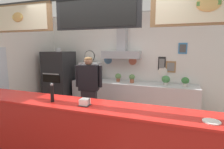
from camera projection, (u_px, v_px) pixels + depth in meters
back_wall_assembly at (132, 61)px, 4.93m from camera, size 5.28×2.55×2.73m
service_counter at (89, 138)px, 2.68m from camera, size 4.33×0.59×1.02m
back_prep_counter at (132, 100)px, 4.84m from camera, size 3.23×0.61×0.90m
pizza_oven at (59, 81)px, 5.26m from camera, size 0.72×0.72×1.78m
shop_worker at (89, 92)px, 3.98m from camera, size 0.56×0.31×1.61m
espresso_machine at (90, 71)px, 5.12m from camera, size 0.53×0.48×0.49m
potted_sage at (118, 77)px, 4.92m from camera, size 0.16×0.16×0.22m
potted_rosemary at (132, 78)px, 4.75m from camera, size 0.15×0.15×0.22m
potted_basil at (185, 81)px, 4.32m from camera, size 0.18×0.18×0.22m
potted_thyme at (166, 80)px, 4.48m from camera, size 0.20×0.20×0.23m
pepper_grinder at (52, 93)px, 2.71m from camera, size 0.05×0.05×0.28m
condiment_plate at (212, 122)px, 1.99m from camera, size 0.19×0.19×0.01m
napkin_holder at (85, 102)px, 2.55m from camera, size 0.15×0.14×0.11m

